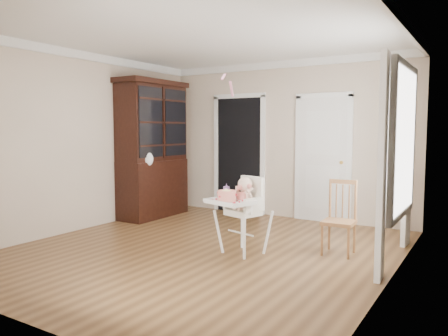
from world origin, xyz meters
The scene contains 16 objects.
floor centered at (0.00, 0.00, 0.00)m, with size 5.00×5.00×0.00m, color #50341B.
ceiling centered at (0.00, 0.00, 2.70)m, with size 5.00×5.00×0.00m, color white.
wall_back centered at (0.00, 2.50, 1.35)m, with size 4.50×4.50×0.00m, color beige.
wall_left centered at (-2.25, 0.00, 1.35)m, with size 5.00×5.00×0.00m, color beige.
wall_right centered at (2.25, 0.00, 1.35)m, with size 5.00×5.00×0.00m, color beige.
crown_molding centered at (0.00, 0.00, 2.64)m, with size 4.50×5.00×0.12m, color white, non-canonical shape.
doorway centered at (-0.90, 2.48, 1.11)m, with size 1.06×0.05×2.22m.
closet_door centered at (0.70, 2.48, 1.02)m, with size 0.96×0.09×2.13m.
window_right centered at (2.18, 0.80, 1.29)m, with size 0.13×1.84×2.30m.
high_chair centered at (0.50, 0.12, 0.60)m, with size 0.71×0.81×0.97m.
baby centered at (0.51, 0.14, 0.73)m, with size 0.27×0.25×0.42m.
cake centered at (0.40, -0.10, 0.74)m, with size 0.29×0.29×0.13m.
sippy_cup centered at (0.27, 0.11, 0.75)m, with size 0.08×0.08×0.18m.
china_cabinet centered at (-1.99, 1.33, 1.19)m, with size 0.63×1.41×2.37m.
dining_chair centered at (1.52, 0.73, 0.42)m, with size 0.39×0.39×0.91m.
streamer centered at (-0.20, 0.81, 2.27)m, with size 0.03×0.50×0.02m, color pink, non-canonical shape.
Camera 1 is at (3.08, -4.51, 1.53)m, focal length 35.00 mm.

